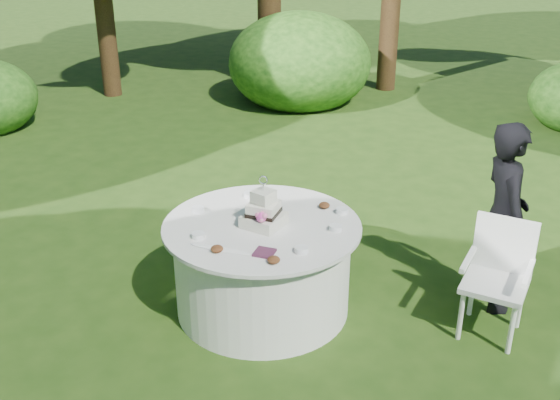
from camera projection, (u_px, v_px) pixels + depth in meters
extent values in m
plane|color=#203E10|center=(263.00, 307.00, 5.43)|extent=(80.00, 80.00, 0.00)
cube|color=#4E213A|center=(264.00, 253.00, 4.67)|extent=(0.14, 0.14, 0.02)
ellipsoid|color=white|center=(220.00, 249.00, 4.73)|extent=(0.48, 0.07, 0.01)
imported|color=black|center=(503.00, 217.00, 5.18)|extent=(0.57, 0.67, 1.57)
cylinder|color=white|center=(262.00, 268.00, 5.27)|extent=(1.40, 1.40, 0.74)
cylinder|color=silver|center=(262.00, 226.00, 5.11)|extent=(1.56, 1.56, 0.03)
cube|color=silver|center=(264.00, 220.00, 5.06)|extent=(0.33, 0.33, 0.09)
cube|color=white|center=(264.00, 208.00, 5.02)|extent=(0.22, 0.22, 0.09)
cube|color=white|center=(263.00, 196.00, 4.98)|extent=(0.19, 0.19, 0.09)
cube|color=black|center=(264.00, 212.00, 5.04)|extent=(0.23, 0.23, 0.03)
sphere|color=#EA45B0|center=(261.00, 217.00, 4.91)|extent=(0.08, 0.08, 0.08)
cylinder|color=silver|center=(263.00, 187.00, 4.95)|extent=(0.01, 0.01, 0.05)
torus|color=white|center=(263.00, 180.00, 4.92)|extent=(0.07, 0.02, 0.07)
cube|color=silver|center=(495.00, 284.00, 4.92)|extent=(0.52, 0.52, 0.04)
cube|color=white|center=(505.00, 245.00, 4.99)|extent=(0.46, 0.11, 0.46)
cylinder|color=silver|center=(461.00, 316.00, 4.95)|extent=(0.04, 0.04, 0.42)
cylinder|color=white|center=(511.00, 329.00, 4.79)|extent=(0.04, 0.04, 0.42)
cylinder|color=white|center=(472.00, 292.00, 5.25)|extent=(0.04, 0.04, 0.42)
cylinder|color=white|center=(520.00, 304.00, 5.09)|extent=(0.04, 0.04, 0.42)
cube|color=white|center=(468.00, 259.00, 4.95)|extent=(0.10, 0.42, 0.04)
cube|color=white|center=(529.00, 273.00, 4.76)|extent=(0.10, 0.42, 0.04)
cylinder|color=white|center=(342.00, 211.00, 5.28)|extent=(0.10, 0.10, 0.04)
cylinder|color=white|center=(198.00, 209.00, 5.30)|extent=(0.10, 0.10, 0.04)
cylinder|color=white|center=(198.00, 235.00, 4.89)|extent=(0.10, 0.10, 0.04)
cylinder|color=white|center=(301.00, 250.00, 4.69)|extent=(0.10, 0.10, 0.04)
cylinder|color=white|center=(336.00, 228.00, 5.01)|extent=(0.10, 0.10, 0.04)
cylinder|color=white|center=(249.00, 195.00, 5.57)|extent=(0.10, 0.10, 0.04)
ellipsoid|color=#562D16|center=(324.00, 205.00, 5.37)|extent=(0.09, 0.09, 0.05)
ellipsoid|color=#562D16|center=(274.00, 260.00, 4.55)|extent=(0.09, 0.09, 0.05)
ellipsoid|color=#562D16|center=(217.00, 249.00, 4.69)|extent=(0.09, 0.09, 0.05)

